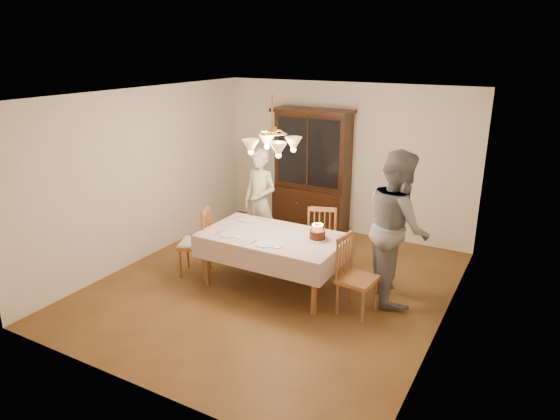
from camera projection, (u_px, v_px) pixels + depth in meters
The scene contains 14 objects.
ground at pixel (273, 286), 6.93m from camera, with size 5.00×5.00×0.00m, color brown.
room_shell at pixel (272, 175), 6.43m from camera, with size 5.00×5.00×5.00m.
dining_table at pixel (273, 240), 6.71m from camera, with size 1.90×1.10×0.76m.
china_hutch at pixel (312, 174), 8.70m from camera, with size 1.38×0.54×2.16m.
chair_far_side at pixel (322, 239), 7.38m from camera, with size 0.56×0.55×1.00m.
chair_left_end at pixel (195, 244), 7.17m from camera, with size 0.55×0.56×1.00m.
chair_right_end at pixel (356, 280), 6.11m from camera, with size 0.46×0.48×1.00m.
elderly_woman at pixel (260, 202), 7.81m from camera, with size 0.61×0.40×1.68m, color beige.
adult_in_grey at pixel (397, 226), 6.33m from camera, with size 0.96×0.75×1.98m, color slate.
birthday_cake at pixel (317, 235), 6.51m from camera, with size 0.30×0.30×0.21m.
place_setting_near_left at pixel (230, 235), 6.67m from camera, with size 0.38×0.24×0.02m.
place_setting_near_right at pixel (266, 244), 6.35m from camera, with size 0.40×0.25×0.02m.
place_setting_far_left at pixel (248, 219), 7.26m from camera, with size 0.42×0.27×0.02m.
chandelier at pixel (272, 145), 6.30m from camera, with size 0.62×0.62×0.73m.
Camera 1 is at (3.11, -5.41, 3.19)m, focal length 32.00 mm.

